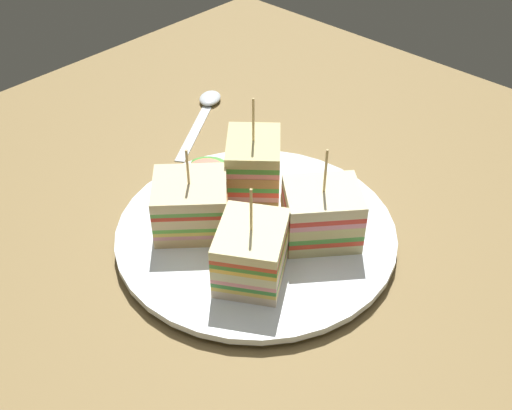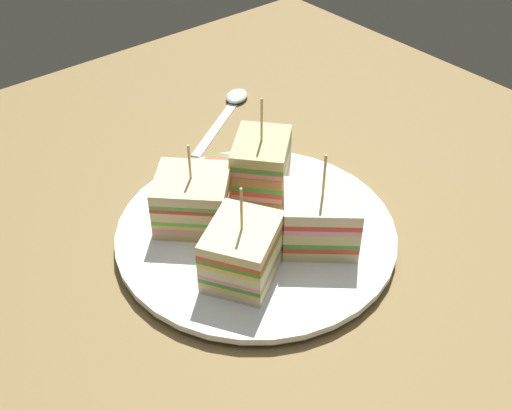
{
  "view_description": "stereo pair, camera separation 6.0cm",
  "coord_description": "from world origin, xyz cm",
  "views": [
    {
      "loc": [
        31.6,
        -33.92,
        42.11
      ],
      "look_at": [
        0.0,
        0.0,
        4.31
      ],
      "focal_mm": 43.86,
      "sensor_mm": 36.0,
      "label": 1
    },
    {
      "loc": [
        35.7,
        -29.58,
        42.11
      ],
      "look_at": [
        0.0,
        0.0,
        4.31
      ],
      "focal_mm": 43.86,
      "sensor_mm": 36.0,
      "label": 2
    }
  ],
  "objects": [
    {
      "name": "ground_plane",
      "position": [
        0.0,
        0.0,
        -0.9
      ],
      "size": [
        92.13,
        93.23,
        1.8
      ],
      "primitive_type": "cube",
      "color": "olive"
    },
    {
      "name": "plate",
      "position": [
        0.0,
        0.0,
        0.8
      ],
      "size": [
        27.67,
        27.67,
        1.31
      ],
      "color": "white",
      "rests_on": "ground_plane"
    },
    {
      "name": "sandwich_wedge_0",
      "position": [
        -4.47,
        4.41,
        4.4
      ],
      "size": [
        8.69,
        8.86,
        11.0
      ],
      "rotation": [
        0.0,
        0.0,
        5.43
      ],
      "color": "beige",
      "rests_on": "plate"
    },
    {
      "name": "sandwich_wedge_1",
      "position": [
        -4.89,
        -3.94,
        3.94
      ],
      "size": [
        9.53,
        9.55,
        9.02
      ],
      "rotation": [
        0.0,
        0.0,
        7.08
      ],
      "color": "#E0B67A",
      "rests_on": "plate"
    },
    {
      "name": "sandwich_wedge_2",
      "position": [
        3.98,
        -4.86,
        4.04
      ],
      "size": [
        8.57,
        9.01,
        9.8
      ],
      "rotation": [
        0.0,
        0.0,
        8.4
      ],
      "color": "beige",
      "rests_on": "plate"
    },
    {
      "name": "sandwich_wedge_3",
      "position": [
        5.24,
        3.46,
        4.05
      ],
      "size": [
        9.11,
        9.22,
        10.06
      ],
      "rotation": [
        0.0,
        0.0,
        10.27
      ],
      "color": "beige",
      "rests_on": "plate"
    },
    {
      "name": "salad_garnish",
      "position": [
        -9.09,
        2.14,
        1.89
      ],
      "size": [
        8.26,
        7.42,
        1.47
      ],
      "color": "#418936",
      "rests_on": "plate"
    },
    {
      "name": "spoon",
      "position": [
        -21.97,
        13.98,
        0.4
      ],
      "size": [
        10.23,
        14.85,
        1.0
      ],
      "rotation": [
        0.0,
        0.0,
        2.13
      ],
      "color": "silver",
      "rests_on": "ground_plane"
    }
  ]
}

